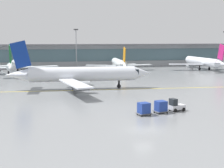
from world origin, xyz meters
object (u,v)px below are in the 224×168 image
object	(u,v)px
baggage_tug	(176,106)
apron_light_mast_1	(76,47)
gate_airplane_3	(203,62)
apron_light_mast_2	(224,47)
gate_airplane_2	(119,63)
gate_airplane_1	(15,65)
taxiing_regional_jet	(81,74)
cargo_dolly_lead	(161,106)
cargo_dolly_trailing	(144,108)

from	to	relation	value
baggage_tug	apron_light_mast_1	world-z (taller)	apron_light_mast_1
gate_airplane_3	apron_light_mast_2	size ratio (longest dim) A/B	2.03
gate_airplane_2	gate_airplane_3	distance (m)	32.28
gate_airplane_1	baggage_tug	distance (m)	69.32
gate_airplane_2	apron_light_mast_2	distance (m)	49.74
gate_airplane_1	apron_light_mast_2	distance (m)	86.47
baggage_tug	gate_airplane_3	bearing A→B (deg)	44.18
gate_airplane_2	apron_light_mast_2	bearing A→B (deg)	-76.12
taxiing_regional_jet	cargo_dolly_lead	xyz separation A→B (m)	(10.25, -26.09, -2.35)
gate_airplane_3	taxiing_regional_jet	size ratio (longest dim) A/B	0.88
cargo_dolly_trailing	apron_light_mast_1	distance (m)	78.54
gate_airplane_1	gate_airplane_3	world-z (taller)	gate_airplane_1
gate_airplane_2	apron_light_mast_1	bearing A→B (deg)	55.50
gate_airplane_2	baggage_tug	distance (m)	65.32
gate_airplane_1	apron_light_mast_1	size ratio (longest dim) A/B	1.99
gate_airplane_1	cargo_dolly_trailing	distance (m)	68.26
gate_airplane_2	apron_light_mast_2	xyz separation A→B (m)	(48.52, 9.50, 5.42)
gate_airplane_1	gate_airplane_3	bearing A→B (deg)	-90.47
apron_light_mast_2	gate_airplane_3	bearing A→B (deg)	-142.37
baggage_tug	gate_airplane_2	bearing A→B (deg)	70.75
taxiing_regional_jet	apron_light_mast_1	bearing A→B (deg)	89.92
taxiing_regional_jet	gate_airplane_2	bearing A→B (deg)	69.00
cargo_dolly_lead	apron_light_mast_2	bearing A→B (deg)	38.29
cargo_dolly_lead	cargo_dolly_trailing	size ratio (longest dim) A/B	1.00
taxiing_regional_jet	cargo_dolly_lead	distance (m)	28.13
apron_light_mast_1	gate_airplane_3	bearing A→B (deg)	-17.16
taxiing_regional_jet	cargo_dolly_trailing	distance (m)	27.95
gate_airplane_3	apron_light_mast_1	bearing A→B (deg)	70.45
apron_light_mast_1	apron_light_mast_2	bearing A→B (deg)	-1.70
apron_light_mast_2	baggage_tug	bearing A→B (deg)	-125.57
baggage_tug	cargo_dolly_trailing	xyz separation A→B (m)	(-5.90, -1.58, 0.16)
apron_light_mast_2	cargo_dolly_lead	bearing A→B (deg)	-126.71
taxiing_regional_jet	apron_light_mast_2	xyz separation A→B (m)	(66.46, 49.28, 4.71)
cargo_dolly_lead	apron_light_mast_2	size ratio (longest dim) A/B	0.16
taxiing_regional_jet	baggage_tug	bearing A→B (deg)	-59.38
gate_airplane_2	apron_light_mast_2	world-z (taller)	apron_light_mast_2
baggage_tug	cargo_dolly_trailing	size ratio (longest dim) A/B	1.18
apron_light_mast_2	gate_airplane_2	bearing A→B (deg)	-168.92
gate_airplane_1	taxiing_regional_jet	world-z (taller)	taxiing_regional_jet
gate_airplane_2	apron_light_mast_2	size ratio (longest dim) A/B	1.83
taxiing_regional_jet	cargo_dolly_lead	bearing A→B (deg)	-65.27
cargo_dolly_trailing	apron_light_mast_2	size ratio (longest dim) A/B	0.16
baggage_tug	cargo_dolly_trailing	world-z (taller)	baggage_tug
baggage_tug	cargo_dolly_lead	size ratio (longest dim) A/B	1.18
cargo_dolly_trailing	apron_light_mast_2	bearing A→B (deg)	37.12
apron_light_mast_1	apron_light_mast_2	xyz separation A→B (m)	(63.47, -1.89, -0.35)
cargo_dolly_trailing	gate_airplane_3	bearing A→B (deg)	41.00
taxiing_regional_jet	baggage_tug	xyz separation A→B (m)	(13.10, -25.33, -2.52)
taxiing_regional_jet	gate_airplane_3	bearing A→B (deg)	39.47
taxiing_regional_jet	cargo_dolly_trailing	size ratio (longest dim) A/B	14.05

